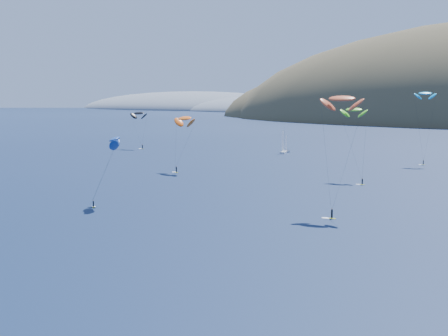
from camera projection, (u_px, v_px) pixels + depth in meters
headland at (209, 111)px, 937.28m from camera, size 460.00×250.00×60.00m
sailboat at (284, 151)px, 270.17m from camera, size 9.30×8.11×11.15m
kitesurfer_1 at (185, 118)px, 208.03m from camera, size 10.34×9.03×20.41m
kitesurfer_3 at (354, 110)px, 188.85m from camera, size 11.56×13.05×23.40m
kitesurfer_4 at (425, 93)px, 227.43m from camera, size 7.99×6.04×28.04m
kitesurfer_9 at (342, 99)px, 135.67m from camera, size 9.53×10.85×27.71m
kitesurfer_10 at (115, 139)px, 147.55m from camera, size 8.03×11.70×17.79m
kitesurfer_12 at (139, 113)px, 291.54m from camera, size 8.96×4.61×19.00m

